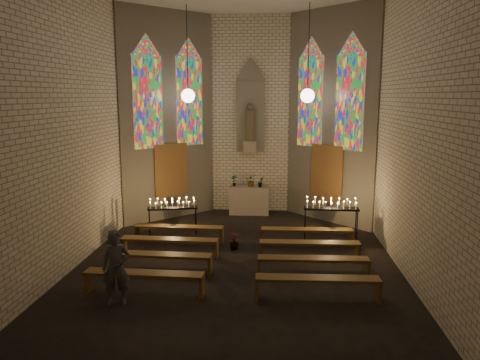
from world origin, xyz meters
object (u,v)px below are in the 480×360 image
Objects in this scene: visitor at (116,268)px; aisle_flower_pot at (234,241)px; votive_stand_right at (331,206)px; votive_stand_left at (172,205)px; altar at (249,200)px.

aisle_flower_pot is at bearing 46.79° from visitor.
votive_stand_right is 1.04× the size of visitor.
votive_stand_right reaches higher than aisle_flower_pot.
visitor is (-0.09, -4.79, -0.16)m from votive_stand_left.
votive_stand_right is (2.76, 1.19, 0.78)m from aisle_flower_pot.
aisle_flower_pot is 0.30× the size of visitor.
votive_stand_right is at bearing -47.47° from altar.
altar is 3.85m from votive_stand_right.
votive_stand_right is 6.82m from visitor.
visitor is at bearing -133.25° from votive_stand_right.
altar is 0.90× the size of visitor.
visitor is at bearing -106.49° from altar.
visitor is (-4.84, -4.80, -0.24)m from votive_stand_right.
votive_stand_right is at bearing 31.45° from visitor.
visitor reaches higher than altar.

